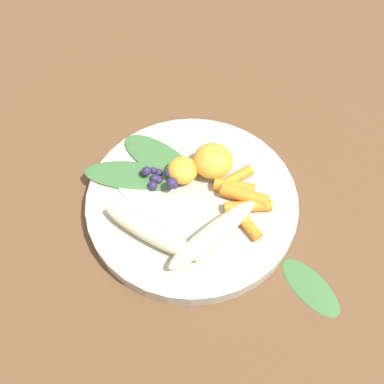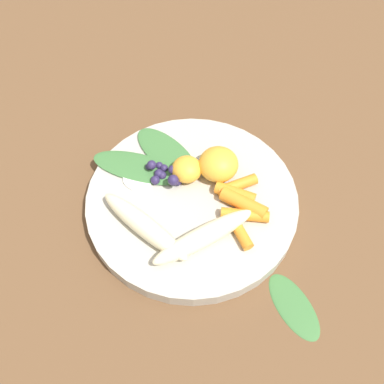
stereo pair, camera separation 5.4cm
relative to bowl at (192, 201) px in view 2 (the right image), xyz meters
name	(u,v)px [view 2 (the right image)]	position (x,y,z in m)	size (l,w,h in m)	color
ground_plane	(192,205)	(0.00, 0.00, -0.01)	(2.40, 2.40, 0.00)	brown
bowl	(192,201)	(0.00, 0.00, 0.00)	(0.28, 0.28, 0.02)	#B2AD9E
banana_peeled_left	(202,237)	(-0.07, 0.00, 0.02)	(0.14, 0.03, 0.03)	beige
banana_peeled_right	(144,226)	(-0.04, 0.07, 0.02)	(0.14, 0.03, 0.03)	beige
orange_segment_near	(190,169)	(0.03, 0.00, 0.03)	(0.04, 0.04, 0.03)	#F4A833
orange_segment_far	(218,164)	(0.03, -0.04, 0.03)	(0.05, 0.05, 0.04)	#F4A833
carrot_front	(238,229)	(-0.06, -0.05, 0.02)	(0.01, 0.01, 0.06)	orange
carrot_mid_left	(245,215)	(-0.05, -0.06, 0.02)	(0.01, 0.01, 0.06)	orange
carrot_mid_right	(244,203)	(-0.03, -0.06, 0.02)	(0.02, 0.02, 0.06)	orange
carrot_rear	(235,193)	(-0.01, -0.06, 0.02)	(0.02, 0.02, 0.05)	orange
carrot_small	(237,185)	(0.00, -0.06, 0.02)	(0.01, 0.01, 0.06)	orange
blueberry_pile	(165,174)	(0.04, 0.03, 0.02)	(0.05, 0.05, 0.03)	#2D234C
coconut_shred_patch	(138,178)	(0.04, 0.07, 0.01)	(0.04, 0.04, 0.00)	white
kale_leaf_left	(167,153)	(0.08, 0.02, 0.01)	(0.12, 0.05, 0.01)	#3D7038
kale_leaf_right	(139,167)	(0.06, 0.06, 0.01)	(0.14, 0.05, 0.01)	#3D7038
kale_leaf_stray	(294,306)	(-0.16, -0.09, -0.01)	(0.09, 0.04, 0.01)	#3D7038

